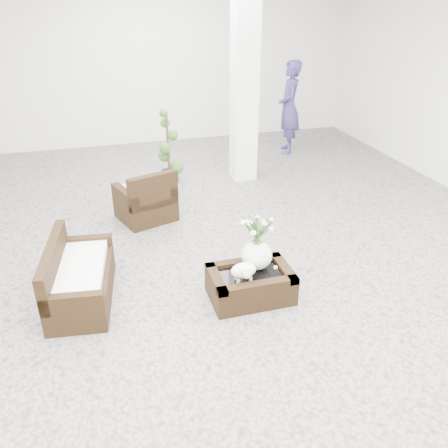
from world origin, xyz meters
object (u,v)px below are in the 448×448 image
object	(u,v)px
topiary	(168,147)
loveseat	(80,272)
coffee_table	(250,285)
armchair	(145,194)

from	to	relation	value
topiary	loveseat	bearing A→B (deg)	-115.74
coffee_table	armchair	world-z (taller)	armchair
armchair	topiary	world-z (taller)	topiary
armchair	topiary	distance (m)	1.54
loveseat	coffee_table	bearing A→B (deg)	-98.11
armchair	loveseat	size ratio (longest dim) A/B	0.61
topiary	armchair	bearing A→B (deg)	-113.61
loveseat	topiary	bearing A→B (deg)	-18.25
loveseat	topiary	world-z (taller)	topiary
coffee_table	armchair	size ratio (longest dim) A/B	1.14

